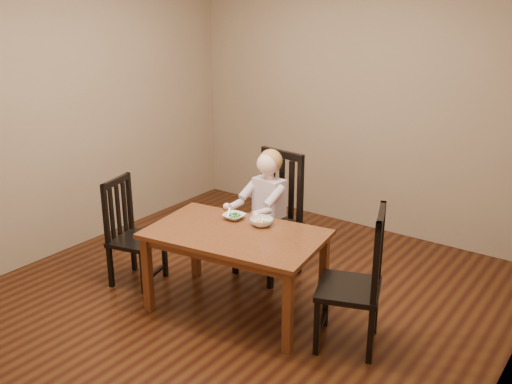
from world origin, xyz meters
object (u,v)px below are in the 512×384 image
Objects in this scene: chair_left at (131,234)px; bowl_veg at (262,222)px; chair_child at (271,217)px; bowl_peas at (234,216)px; dining_table at (236,241)px; toddler at (267,201)px; chair_right at (357,282)px.

chair_left is 5.12× the size of bowl_veg.
chair_child is 6.57× the size of bowl_peas.
dining_table is at bearing -49.89° from bowl_peas.
toddler is at bearing 119.25° from chair_left.
chair_child is at bearing 115.95° from bowl_veg.
chair_left is 0.95m from bowl_peas.
dining_table is 1.04m from chair_left.
toddler is at bearing 103.65° from dining_table.
bowl_peas is (0.84, 0.35, 0.24)m from chair_left.
toddler is 3.37× the size of bowl_veg.
chair_left is at bearing -161.41° from bowl_veg.
toddler is (0.86, 0.80, 0.24)m from chair_left.
chair_right is 6.16× the size of bowl_peas.
chair_right is 1.28m from toddler.
dining_table is at bearing 76.28° from chair_right.
chair_child reaches higher than chair_right.
dining_table is 0.29m from bowl_peas.
toddler is (-0.01, -0.06, 0.16)m from chair_child.
dining_table is 1.38× the size of chair_right.
chair_right is 1.69× the size of toddler.
bowl_veg is at bearing 62.34° from chair_right.
toddler is 3.64× the size of bowl_peas.
chair_child is at bearing 120.98° from chair_left.
chair_right is at bearing 160.28° from toddler.
bowl_peas is 0.26m from bowl_veg.
bowl_veg is at bearing 94.93° from chair_left.
chair_right is (1.13, -0.61, -0.03)m from chair_child.
chair_child is at bearing 41.85° from chair_right.
bowl_veg is (1.10, 0.37, 0.25)m from chair_left.
chair_left is 5.52× the size of bowl_peas.
toddler is (-0.16, 0.66, 0.10)m from dining_table.
chair_child is 1.80× the size of toddler.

